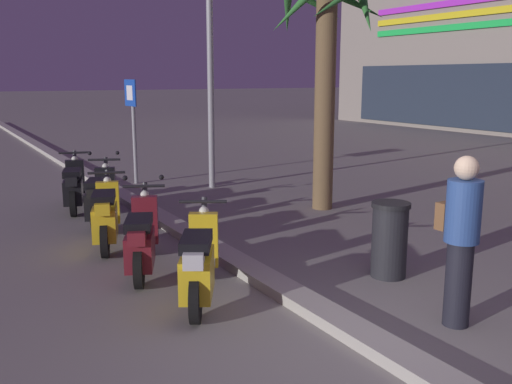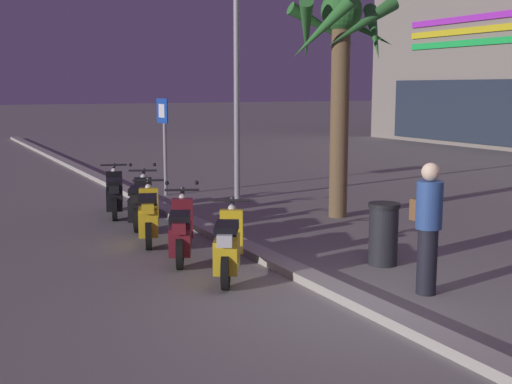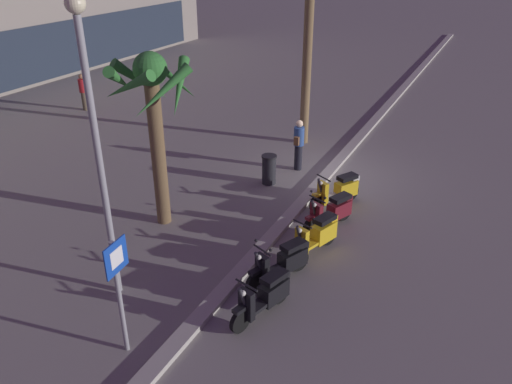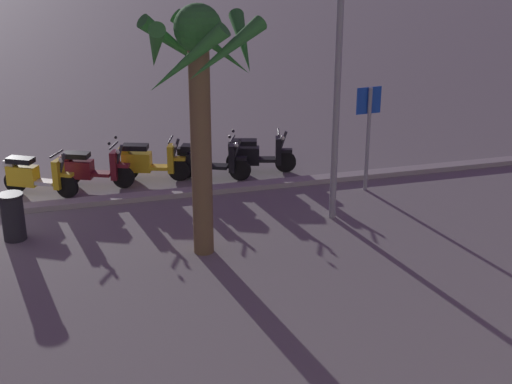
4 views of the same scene
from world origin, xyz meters
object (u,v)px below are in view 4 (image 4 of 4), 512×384
scooter_maroon_mid_centre (90,168)px  scooter_yellow_last_in_row (34,175)px  scooter_yellow_tail_end (147,161)px  litter_bin (13,216)px  street_lamp (339,35)px  scooter_black_mid_front (207,161)px  palm_tree_near_sign (200,73)px  scooter_black_mid_rear (256,155)px  crossing_sign (368,127)px

scooter_maroon_mid_centre → scooter_yellow_last_in_row: (1.25, 0.22, 0.02)m
scooter_yellow_tail_end → litter_bin: bearing=42.2°
scooter_yellow_last_in_row → street_lamp: 7.52m
scooter_maroon_mid_centre → scooter_black_mid_front: bearing=175.4°
scooter_yellow_last_in_row → palm_tree_near_sign: bearing=127.8°
street_lamp → litter_bin: bearing=-5.8°
scooter_black_mid_rear → scooter_yellow_last_in_row: bearing=1.7°
crossing_sign → palm_tree_near_sign: (4.26, 2.26, 1.90)m
scooter_black_mid_front → scooter_maroon_mid_centre: 2.74m
palm_tree_near_sign → litter_bin: palm_tree_near_sign is taller
scooter_black_mid_front → litter_bin: size_ratio=1.80×
scooter_black_mid_rear → palm_tree_near_sign: (2.16, 4.12, 2.96)m
palm_tree_near_sign → scooter_yellow_tail_end: bearing=-83.6°
crossing_sign → palm_tree_near_sign: 5.18m
scooter_yellow_tail_end → scooter_black_mid_rear: bearing=177.0°
street_lamp → scooter_yellow_tail_end: bearing=-44.6°
crossing_sign → litter_bin: (7.72, 0.70, -1.02)m
scooter_black_mid_front → scooter_yellow_last_in_row: bearing=0.0°
palm_tree_near_sign → litter_bin: 4.79m
scooter_black_mid_rear → street_lamp: 4.71m
scooter_yellow_tail_end → street_lamp: bearing=135.4°
scooter_yellow_last_in_row → scooter_maroon_mid_centre: bearing=-170.0°
scooter_yellow_last_in_row → street_lamp: (-6.01, 3.06, 3.34)m
scooter_maroon_mid_centre → crossing_sign: crossing_sign is taller
street_lamp → scooter_maroon_mid_centre: bearing=-34.7°
litter_bin → street_lamp: bearing=174.2°
scooter_black_mid_rear → scooter_yellow_tail_end: same height
scooter_black_mid_rear → scooter_yellow_last_in_row: same height
crossing_sign → street_lamp: (1.33, 1.35, 2.29)m
crossing_sign → scooter_yellow_tail_end: bearing=-23.0°
scooter_black_mid_front → palm_tree_near_sign: 5.03m
crossing_sign → litter_bin: size_ratio=2.53×
scooter_black_mid_rear → palm_tree_near_sign: 5.52m
crossing_sign → scooter_yellow_last_in_row: bearing=-13.1°
scooter_black_mid_front → crossing_sign: (-3.35, 1.71, 1.06)m
scooter_yellow_tail_end → litter_bin: scooter_yellow_tail_end is taller
scooter_black_mid_front → crossing_sign: 3.91m
crossing_sign → palm_tree_near_sign: bearing=27.9°
scooter_black_mid_rear → crossing_sign: (-2.10, 1.87, 1.06)m
scooter_yellow_last_in_row → palm_tree_near_sign: (-3.08, 3.97, 2.95)m
scooter_yellow_tail_end → litter_bin: (2.99, 2.71, 0.02)m
scooter_yellow_last_in_row → crossing_sign: (-7.34, 1.71, 1.05)m
scooter_yellow_last_in_row → litter_bin: scooter_yellow_last_in_row is taller
scooter_black_mid_front → street_lamp: size_ratio=0.28×
scooter_black_mid_front → scooter_yellow_last_in_row: (3.99, 0.00, 0.01)m
scooter_black_mid_rear → litter_bin: bearing=24.6°
scooter_maroon_mid_centre → street_lamp: street_lamp is taller
litter_bin → street_lamp: street_lamp is taller
scooter_black_mid_front → palm_tree_near_sign: palm_tree_near_sign is taller
scooter_black_mid_rear → scooter_yellow_tail_end: 2.64m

